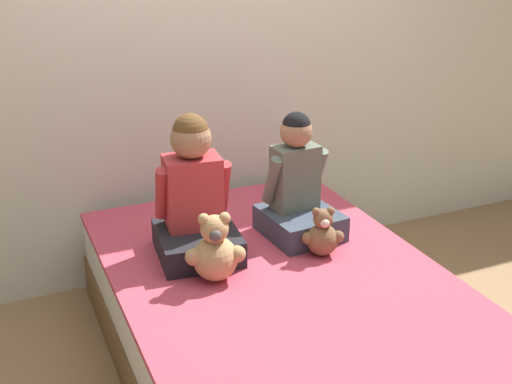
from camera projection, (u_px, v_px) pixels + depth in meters
ground_plane at (277, 365)px, 2.91m from camera, size 14.00×14.00×0.00m
wall_behind_bed at (192, 49)px, 3.34m from camera, size 8.00×0.06×2.50m
bed at (278, 320)px, 2.82m from camera, size 1.36×1.93×0.48m
child_on_left at (194, 199)px, 2.81m from camera, size 0.39×0.41×0.64m
child_on_right at (298, 190)px, 3.00m from camera, size 0.35×0.38×0.59m
teddy_bear_held_by_left_child at (215, 252)px, 2.63m from camera, size 0.24×0.19×0.30m
teddy_bear_held_by_right_child at (322, 235)px, 2.84m from camera, size 0.18×0.14×0.23m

